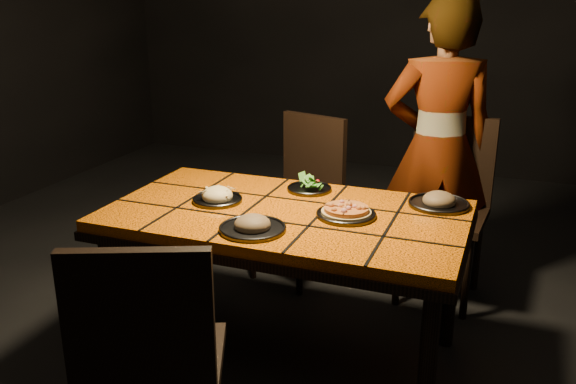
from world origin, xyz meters
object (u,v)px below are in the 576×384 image
(dining_table, at_px, (286,226))
(chair_near, at_px, (150,356))
(chair_far_left, at_px, (303,186))
(chair_far_right, at_px, (447,196))
(plate_pizza, at_px, (346,213))
(plate_pasta, at_px, (217,197))
(diner, at_px, (438,149))

(dining_table, relative_size, chair_near, 1.63)
(chair_near, xyz_separation_m, chair_far_left, (-0.15, 1.90, -0.01))
(chair_far_right, xyz_separation_m, plate_pizza, (-0.33, -0.94, 0.18))
(plate_pasta, bearing_deg, chair_far_left, 83.45)
(diner, distance_m, plate_pasta, 1.32)
(chair_far_right, xyz_separation_m, plate_pasta, (-0.95, -0.96, 0.18))
(chair_near, height_order, diner, diner)
(dining_table, height_order, chair_near, chair_near)
(dining_table, distance_m, chair_far_right, 1.14)
(chair_far_left, xyz_separation_m, diner, (0.78, 0.06, 0.29))
(dining_table, distance_m, chair_near, 0.99)
(dining_table, bearing_deg, chair_near, -95.45)
(chair_far_right, distance_m, plate_pasta, 1.37)
(dining_table, bearing_deg, diner, 61.10)
(chair_far_left, bearing_deg, dining_table, -58.20)
(chair_near, xyz_separation_m, diner, (0.63, 1.96, 0.28))
(dining_table, height_order, chair_far_right, chair_far_right)
(chair_near, xyz_separation_m, plate_pasta, (-0.25, 0.98, 0.20))
(dining_table, xyz_separation_m, plate_pizza, (0.28, 0.02, 0.10))
(plate_pasta, bearing_deg, chair_near, -75.66)
(plate_pizza, height_order, plate_pasta, plate_pasta)
(plate_pasta, bearing_deg, dining_table, 0.40)
(dining_table, height_order, plate_pizza, plate_pizza)
(chair_far_left, relative_size, diner, 0.58)
(chair_far_right, height_order, diner, diner)
(chair_far_right, xyz_separation_m, diner, (-0.07, 0.02, 0.26))
(plate_pizza, bearing_deg, chair_near, -110.23)
(chair_near, height_order, plate_pizza, chair_near)
(chair_far_left, xyz_separation_m, chair_far_right, (0.85, 0.04, 0.03))
(plate_pizza, bearing_deg, dining_table, -175.73)
(diner, bearing_deg, chair_far_left, -11.93)
(chair_near, distance_m, chair_far_right, 2.07)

